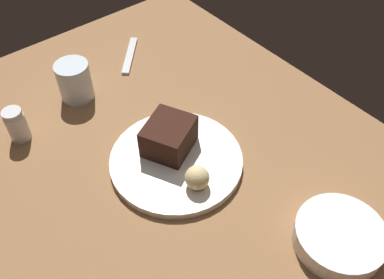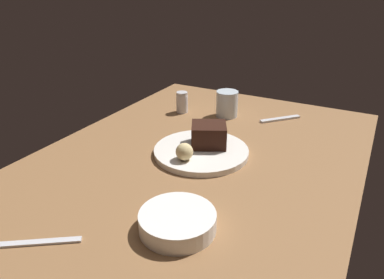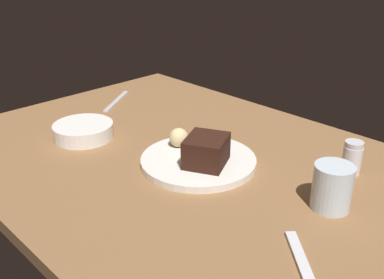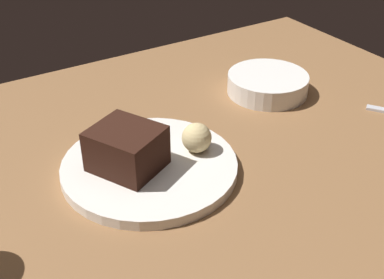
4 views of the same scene
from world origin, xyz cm
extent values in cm
cube|color=brown|center=(0.00, 0.00, 1.50)|extent=(120.00, 84.00, 3.00)
cylinder|color=white|center=(3.80, -0.42, 3.81)|extent=(26.43, 26.43, 1.63)
cube|color=black|center=(6.97, -0.74, 7.79)|extent=(11.93, 12.42, 6.32)
sphere|color=#DBC184|center=(-3.93, 1.03, 6.93)|extent=(4.61, 4.61, 4.61)
cylinder|color=silver|center=(30.11, 21.09, 6.17)|extent=(4.18, 4.18, 6.33)
cylinder|color=silver|center=(30.11, 21.09, 9.93)|extent=(3.97, 3.97, 1.20)
cylinder|color=silver|center=(34.16, 5.37, 7.51)|extent=(7.58, 7.58, 9.01)
cylinder|color=white|center=(-27.57, -10.68, 4.90)|extent=(15.40, 15.40, 3.80)
cube|color=silver|center=(39.46, -12.40, 3.35)|extent=(12.33, 11.40, 0.70)
cube|color=silver|center=(-44.48, 11.71, 3.25)|extent=(11.89, 16.47, 0.50)
camera|label=1|loc=(-39.95, 31.50, 68.71)|focal=39.56mm
camera|label=2|loc=(-77.42, -40.68, 49.99)|focal=34.06mm
camera|label=3|loc=(68.12, -64.83, 50.61)|focal=41.92mm
camera|label=4|loc=(31.28, 55.89, 48.43)|focal=47.46mm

